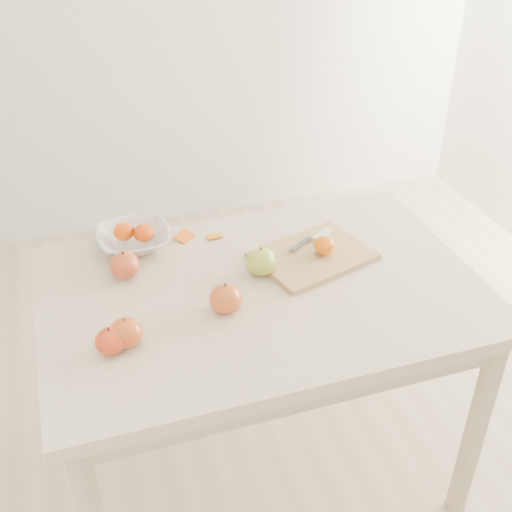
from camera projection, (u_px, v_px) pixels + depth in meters
name	position (u px, v px, depth m)	size (l,w,h in m)	color
ground	(261.00, 465.00, 2.17)	(3.50, 3.50, 0.00)	#C6B293
table	(262.00, 315.00, 1.81)	(1.20, 0.80, 0.75)	beige
cutting_board	(313.00, 256.00, 1.87)	(0.32, 0.24, 0.02)	tan
board_tangerine	(324.00, 245.00, 1.85)	(0.06, 0.06, 0.05)	#D45B07
fruit_bowl	(134.00, 239.00, 1.92)	(0.22, 0.22, 0.05)	silver
bowl_tangerine_near	(124.00, 232.00, 1.90)	(0.06, 0.06, 0.05)	#D95507
bowl_tangerine_far	(144.00, 233.00, 1.90)	(0.06, 0.06, 0.05)	red
orange_peel_a	(185.00, 237.00, 1.97)	(0.06, 0.04, 0.00)	#DD540F
orange_peel_b	(214.00, 237.00, 1.97)	(0.04, 0.04, 0.00)	orange
paring_knife	(319.00, 236.00, 1.93)	(0.16, 0.09, 0.01)	silver
apple_green	(261.00, 262.00, 1.79)	(0.09, 0.09, 0.08)	olive
apple_red_e	(226.00, 299.00, 1.65)	(0.09, 0.09, 0.08)	maroon
apple_red_a	(125.00, 265.00, 1.78)	(0.08, 0.08, 0.08)	maroon
apple_red_d	(110.00, 341.00, 1.52)	(0.07, 0.07, 0.07)	#9F1504
apple_red_b	(126.00, 333.00, 1.54)	(0.08, 0.08, 0.07)	maroon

